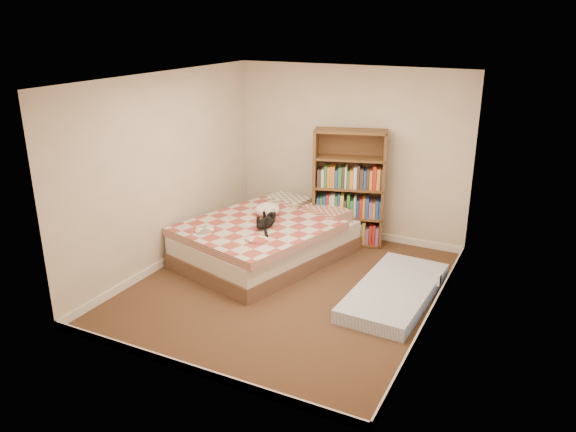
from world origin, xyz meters
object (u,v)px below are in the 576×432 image
at_px(bed, 268,239).
at_px(bookshelf, 349,203).
at_px(white_dog, 268,210).
at_px(black_cat, 267,222).
at_px(floor_mattress, 395,292).

relative_size(bed, bookshelf, 1.55).
bearing_deg(bed, white_dog, 133.72).
bearing_deg(black_cat, bookshelf, 52.31).
relative_size(floor_mattress, black_cat, 2.72).
relative_size(bookshelf, white_dog, 4.02).
bearing_deg(floor_mattress, black_cat, 177.16).
height_order(bookshelf, floor_mattress, bookshelf).
distance_m(floor_mattress, white_dog, 2.12).
height_order(bed, white_dog, white_dog).
relative_size(bed, white_dog, 6.22).
bearing_deg(white_dog, bed, -53.59).
relative_size(bed, black_cat, 3.90).
bearing_deg(black_cat, bed, 109.05).
height_order(bookshelf, black_cat, bookshelf).
bearing_deg(black_cat, floor_mattress, -13.74).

